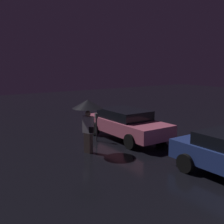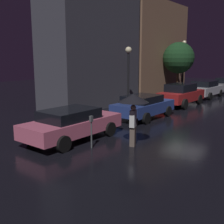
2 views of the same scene
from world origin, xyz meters
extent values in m
cube|color=#DB6684|center=(-8.41, 1.46, 0.61)|extent=(4.46, 1.85, 0.59)
cube|color=black|center=(-8.58, 1.46, 1.11)|extent=(2.33, 1.61, 0.43)
cylinder|color=black|center=(-7.03, 2.36, 0.31)|extent=(0.63, 0.22, 0.63)
cylinder|color=black|center=(-7.03, 0.56, 0.31)|extent=(0.63, 0.22, 0.63)
cylinder|color=black|center=(-9.78, 2.36, 0.31)|extent=(0.63, 0.22, 0.63)
cylinder|color=black|center=(-9.78, 0.56, 0.31)|extent=(0.63, 0.22, 0.63)
cylinder|color=black|center=(-4.11, 2.29, 0.30)|extent=(0.61, 0.22, 0.61)
cylinder|color=black|center=(-4.11, 0.45, 0.30)|extent=(0.61, 0.22, 0.61)
cube|color=#66564C|center=(-7.62, -1.05, 0.39)|extent=(0.34, 0.28, 0.78)
cube|color=white|center=(-7.62, -1.05, 1.11)|extent=(0.46, 0.33, 0.65)
sphere|color=tan|center=(-7.62, -1.05, 1.54)|extent=(0.21, 0.21, 0.21)
cylinder|color=black|center=(-7.62, -1.05, 1.36)|extent=(0.02, 0.02, 0.77)
cone|color=black|center=(-7.62, -1.05, 1.90)|extent=(1.18, 1.18, 0.32)
cube|color=black|center=(-7.38, -1.05, 0.94)|extent=(0.18, 0.15, 0.22)
cylinder|color=#4C5154|center=(-8.80, 0.06, 0.52)|extent=(0.06, 0.06, 1.04)
cube|color=#4C5154|center=(-8.80, 0.06, 1.15)|extent=(0.12, 0.10, 0.22)
camera|label=1|loc=(1.45, -6.31, 3.42)|focal=45.00mm
camera|label=2|loc=(-16.48, -6.85, 3.42)|focal=45.00mm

